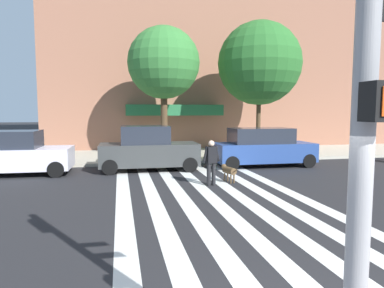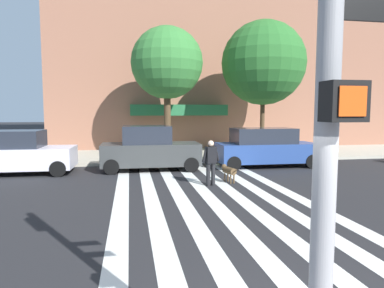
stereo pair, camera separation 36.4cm
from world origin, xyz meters
name	(u,v)px [view 1 (the left image)]	position (x,y,z in m)	size (l,w,h in m)	color
ground_plane	(210,199)	(0.00, 7.06, 0.00)	(160.00, 160.00, 0.00)	#232326
sidewalk_far	(166,155)	(0.00, 17.13, 0.07)	(80.00, 6.00, 0.15)	#B5AF9B
crosswalk_stripes	(213,198)	(0.10, 7.06, 0.00)	(5.85, 13.53, 0.01)	silver
parked_car_near_curb	(11,154)	(-7.16, 12.61, 0.90)	(4.80, 2.13, 1.87)	silver
parked_car_behind_first	(148,150)	(-1.42, 12.61, 0.95)	(4.42, 1.98, 2.02)	#373939
parked_car_third_in_line	(263,147)	(4.14, 12.61, 0.92)	(4.78, 1.96, 1.87)	navy
street_tree_nearest	(164,63)	(-0.22, 16.21, 5.31)	(3.97, 3.97, 7.18)	#4C3823
street_tree_middle	(259,63)	(5.37, 16.16, 5.45)	(4.84, 4.84, 7.73)	#4C3823
pedestrian_dog_walker	(211,160)	(0.54, 8.89, 0.93)	(0.70, 0.33, 1.64)	black
dog_on_leash	(229,170)	(1.34, 9.35, 0.44)	(0.43, 1.01, 0.65)	brown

